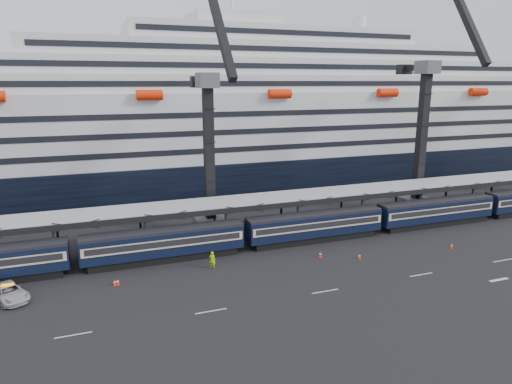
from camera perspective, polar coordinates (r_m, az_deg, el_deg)
ground at (r=58.57m, az=18.95°, el=-7.98°), size 260.00×260.00×0.00m
lane_markings at (r=60.54m, az=28.17°, el=-8.19°), size 111.00×4.27×0.02m
train at (r=63.02m, az=10.10°, el=-3.78°), size 133.05×3.00×4.05m
canopy at (r=67.86m, az=11.92°, el=0.06°), size 130.00×6.25×5.53m
cruise_ship at (r=94.60m, az=1.21°, el=8.49°), size 214.09×28.84×34.00m
crane_dark_near at (r=62.92m, az=-5.82°, el=5.43°), size 4.50×17.75×35.08m
crane_dark_mid at (r=78.21m, az=20.26°, el=7.32°), size 4.50×18.24×39.64m
pickup_truck at (r=51.66m, az=-28.54°, el=-11.01°), size 4.77×5.94×1.50m
worker at (r=52.92m, az=-5.48°, el=-8.44°), size 0.88×0.80×2.01m
traffic_cone_a at (r=50.97m, az=-17.27°, el=-10.74°), size 0.34×0.34×0.68m
traffic_cone_b at (r=51.01m, az=-16.91°, el=-10.67°), size 0.36×0.36×0.73m
traffic_cone_c at (r=56.89m, az=12.79°, el=-7.83°), size 0.36×0.36×0.72m
traffic_cone_d at (r=56.54m, az=8.05°, el=-7.71°), size 0.40×0.40×0.80m
traffic_cone_e at (r=64.08m, az=23.27°, el=-6.16°), size 0.36×0.36×0.72m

